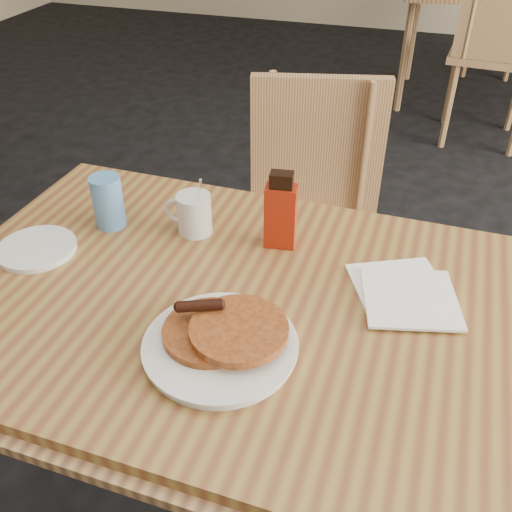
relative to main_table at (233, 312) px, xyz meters
The scene contains 11 objects.
floor 0.71m from the main_table, 23.62° to the left, with size 10.00×10.00×0.00m, color black.
main_table is the anchor object (origin of this frame).
chair_main_far 0.74m from the main_table, 91.07° to the left, with size 0.50×0.50×0.91m.
chair_neighbor_far 4.11m from the main_table, 81.03° to the left, with size 0.44×0.44×0.84m.
chair_neighbor_near 2.65m from the main_table, 77.24° to the left, with size 0.50×0.50×1.03m.
pancake_plate 0.15m from the main_table, 77.38° to the right, with size 0.27×0.27×0.07m.
coffee_mug 0.26m from the main_table, 129.84° to the left, with size 0.11×0.08×0.14m.
syrup_bottle 0.23m from the main_table, 78.40° to the left, with size 0.07×0.05×0.17m.
napkin_stack 0.33m from the main_table, 17.81° to the left, with size 0.24×0.25×0.01m.
blue_tumbler 0.39m from the main_table, 155.88° to the left, with size 0.07×0.07×0.12m, color #5184BE.
side_saucer 0.45m from the main_table, behind, with size 0.16×0.16×0.01m, color silver.
Camera 1 is at (0.26, -0.80, 1.45)m, focal length 40.00 mm.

